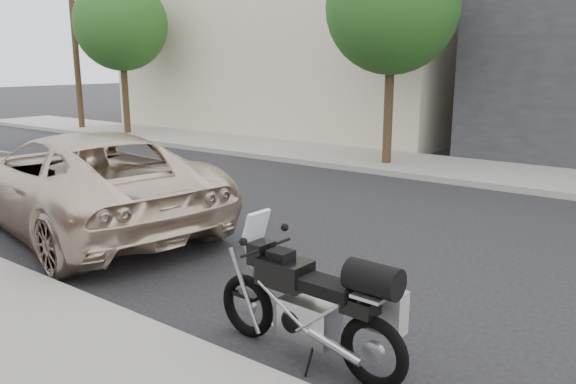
# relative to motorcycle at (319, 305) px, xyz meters

# --- Properties ---
(ground) EXTENTS (120.00, 120.00, 0.00)m
(ground) POSITION_rel_motorcycle_xyz_m (2.15, -3.46, -0.59)
(ground) COLOR black
(ground) RESTS_ON ground
(far_sidewalk) EXTENTS (44.00, 3.00, 0.15)m
(far_sidewalk) POSITION_rel_motorcycle_xyz_m (2.15, -9.96, -0.52)
(far_sidewalk) COLOR gray
(far_sidewalk) RESTS_ON ground
(far_building_cream) EXTENTS (14.00, 11.00, 8.00)m
(far_building_cream) POSITION_rel_motorcycle_xyz_m (11.15, -16.96, 3.41)
(far_building_cream) COLOR beige
(far_building_cream) RESTS_ON ground
(street_tree_mid) EXTENTS (3.40, 3.40, 5.70)m
(street_tree_mid) POSITION_rel_motorcycle_xyz_m (4.15, -9.46, 3.54)
(street_tree_mid) COLOR #3C2C1B
(street_tree_mid) RESTS_ON far_sidewalk
(street_tree_right) EXTENTS (3.40, 3.40, 5.70)m
(street_tree_right) POSITION_rel_motorcycle_xyz_m (15.15, -9.46, 3.54)
(street_tree_right) COLOR #3C2C1B
(street_tree_right) RESTS_ON far_sidewalk
(utility_pole) EXTENTS (0.24, 0.24, 6.70)m
(utility_pole) POSITION_rel_motorcycle_xyz_m (18.15, -9.46, 2.91)
(utility_pole) COLOR #3C2C1B
(utility_pole) RESTS_ON far_sidewalk
(motorcycle) EXTENTS (2.18, 0.70, 1.38)m
(motorcycle) POSITION_rel_motorcycle_xyz_m (0.00, 0.00, 0.00)
(motorcycle) COLOR black
(motorcycle) RESTS_ON ground
(minivan) EXTENTS (6.38, 3.83, 1.66)m
(minivan) POSITION_rel_motorcycle_xyz_m (5.76, -1.33, 0.23)
(minivan) COLOR beige
(minivan) RESTS_ON ground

